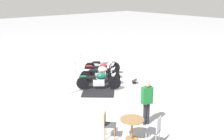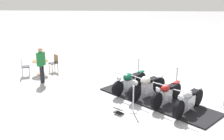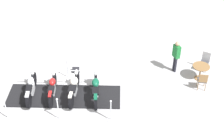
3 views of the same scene
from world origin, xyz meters
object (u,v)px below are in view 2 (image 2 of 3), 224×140
motorcycle_forest (129,81)px  motorcycle_cream (147,86)px  stanchion_left_mid (176,84)px  stanchion_right_mid (133,104)px  cafe_chair_near_table (24,65)px  stanchion_left_front (138,74)px  motorcycle_chrome (189,100)px  cafe_chair_across_table (54,62)px  info_placard (119,111)px  motorcycle_maroon (166,93)px  bystander_person (41,62)px  cafe_table (40,64)px

motorcycle_forest → motorcycle_cream: bearing=86.7°
motorcycle_cream → stanchion_left_mid: bearing=164.8°
stanchion_right_mid → cafe_chair_near_table: (-5.56, 3.95, 0.22)m
stanchion_left_front → stanchion_left_mid: 2.17m
cafe_chair_near_table → stanchion_left_front: bearing=-25.3°
motorcycle_forest → motorcycle_chrome: size_ratio=1.05×
stanchion_right_mid → cafe_chair_across_table: bearing=131.0°
stanchion_left_front → cafe_chair_near_table: bearing=176.5°
info_placard → cafe_chair_near_table: (-5.02, 4.06, 0.50)m
motorcycle_forest → motorcycle_maroon: size_ratio=1.10×
stanchion_left_front → cafe_chair_near_table: (-5.88, 0.36, 0.23)m
bystander_person → motorcycle_cream: bearing=-0.1°
info_placard → bystander_person: size_ratio=0.26×
motorcycle_forest → bystander_person: bystander_person is taller
motorcycle_maroon → bystander_person: (-5.64, 2.33, 0.52)m
motorcycle_forest → info_placard: 2.21m
info_placard → bystander_person: (-3.80, 3.16, 0.95)m
cafe_chair_near_table → cafe_chair_across_table: bearing=10.5°
motorcycle_forest → cafe_chair_across_table: bearing=-86.1°
motorcycle_cream → motorcycle_maroon: 0.98m
info_placard → motorcycle_forest: bearing=-58.3°
info_placard → bystander_person: bystander_person is taller
cafe_chair_across_table → bystander_person: bearing=42.3°
motorcycle_maroon → stanchion_right_mid: stanchion_right_mid is taller
motorcycle_cream → motorcycle_maroon: (0.72, -0.65, -0.04)m
cafe_chair_across_table → stanchion_left_mid: bearing=113.4°
motorcycle_chrome → cafe_table: bearing=-82.9°
stanchion_right_mid → cafe_chair_across_table: 6.38m
info_placard → cafe_chair_near_table: bearing=3.3°
info_placard → stanchion_left_mid: bearing=-95.5°
info_placard → cafe_chair_near_table: cafe_chair_near_table is taller
info_placard → cafe_chair_across_table: bearing=-11.2°
stanchion_left_mid → cafe_chair_across_table: size_ratio=1.24×
motorcycle_forest → cafe_chair_across_table: size_ratio=1.99×
motorcycle_cream → cafe_chair_near_table: motorcycle_cream is taller
stanchion_left_front → cafe_chair_across_table: bearing=164.8°
bystander_person → stanchion_right_mid: bearing=-16.3°
cafe_chair_across_table → motorcycle_maroon: bearing=100.4°
motorcycle_cream → motorcycle_chrome: 1.95m
cafe_table → cafe_chair_near_table: cafe_chair_near_table is taller
motorcycle_forest → cafe_chair_near_table: bearing=-71.1°
stanchion_left_front → stanchion_left_mid: bearing=-42.2°
motorcycle_forest → stanchion_left_front: size_ratio=1.68×
motorcycle_forest → cafe_table: bearing=-77.1°
motorcycle_chrome → bystander_person: 7.05m
motorcycle_forest → stanchion_left_mid: bearing=131.6°
motorcycle_chrome → stanchion_right_mid: bearing=-49.4°
cafe_table → bystander_person: 1.37m
motorcycle_cream → stanchion_right_mid: stanchion_right_mid is taller
motorcycle_forest → info_placard: bearing=28.0°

